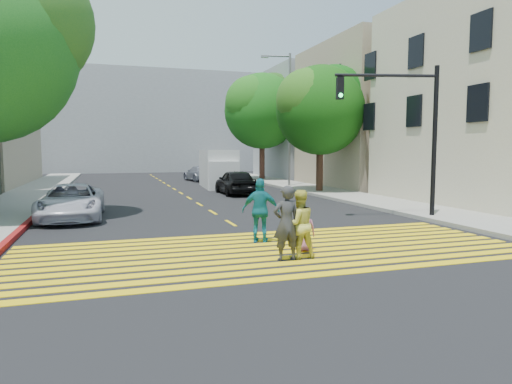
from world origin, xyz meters
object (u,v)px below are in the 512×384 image
tree_right_far (263,107)px  traffic_signal (408,121)px  pedestrian_child (305,229)px  dark_car_near (235,182)px  pedestrian_woman (299,224)px  white_van (219,170)px  white_sedan (72,202)px  pedestrian_extra (261,210)px  silver_car (200,173)px  pedestrian_man (286,223)px  tree_right_near (321,106)px  dark_car_parked (226,174)px

tree_right_far → traffic_signal: 22.65m
pedestrian_child → dark_car_near: 15.42m
tree_right_far → traffic_signal: (-1.84, -22.44, -2.50)m
pedestrian_woman → white_van: (2.94, 21.10, 0.40)m
pedestrian_woman → white_sedan: 10.22m
traffic_signal → pedestrian_extra: bearing=-145.5°
traffic_signal → white_van: bearing=115.9°
tree_right_far → white_sedan: (-13.96, -18.56, -5.57)m
tree_right_far → pedestrian_child: bearing=-106.4°
traffic_signal → pedestrian_child: bearing=-132.3°
pedestrian_extra → white_van: 19.27m
silver_car → traffic_signal: bearing=90.2°
dark_car_near → white_van: bearing=-91.9°
tree_right_far → pedestrian_man: tree_right_far is taller
tree_right_near → traffic_signal: tree_right_near is taller
white_sedan → white_van: (8.72, 12.67, 0.57)m
silver_car → dark_car_parked: 2.40m
white_sedan → tree_right_far: bearing=54.2°
pedestrian_extra → silver_car: (3.17, 25.86, -0.28)m
tree_right_far → dark_car_parked: (-3.29, -0.34, -5.63)m
pedestrian_man → white_van: 21.48m
pedestrian_extra → dark_car_near: size_ratio=0.42×
pedestrian_extra → silver_car: bearing=-70.5°
dark_car_near → silver_car: size_ratio=0.99×
tree_right_far → pedestrian_child: size_ratio=7.94×
tree_right_far → dark_car_parked: 6.53m
tree_right_far → silver_car: tree_right_far is taller
white_sedan → dark_car_near: bearing=42.4°
pedestrian_woman → silver_car: bearing=-98.2°
white_van → pedestrian_woman: bearing=-93.4°
traffic_signal → tree_right_far: bearing=99.6°
tree_right_near → traffic_signal: bearing=-98.5°
pedestrian_extra → traffic_signal: 7.61m
pedestrian_child → dark_car_parked: 26.38m
tree_right_far → silver_car: (-5.30, 0.97, -5.61)m
tree_right_near → pedestrian_man: 18.00m
pedestrian_man → dark_car_near: (3.11, 16.01, -0.16)m
pedestrian_man → tree_right_far: bearing=-106.1°
pedestrian_man → pedestrian_extra: (0.10, 2.22, 0.02)m
tree_right_near → pedestrian_woman: (-7.95, -15.22, -4.47)m
tree_right_far → pedestrian_extra: tree_right_far is taller
pedestrian_child → pedestrian_extra: bearing=-53.0°
silver_car → white_van: white_van is taller
pedestrian_man → white_sedan: bearing=-56.3°
tree_right_near → white_sedan: bearing=-153.7°
pedestrian_child → traffic_signal: (5.91, 3.91, 3.16)m
dark_car_parked → traffic_signal: bearing=-93.4°
pedestrian_man → white_sedan: (-5.39, 8.55, -0.23)m
pedestrian_child → silver_car: (2.45, 27.31, 0.06)m
pedestrian_child → tree_right_far: bearing=-95.8°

